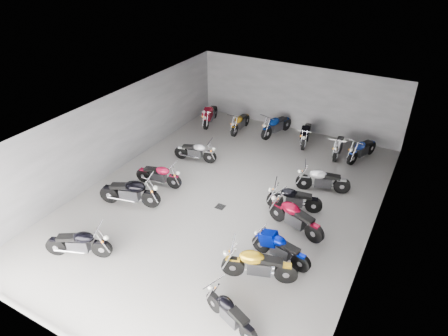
# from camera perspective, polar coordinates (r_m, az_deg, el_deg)

# --- Properties ---
(ground) EXTENTS (14.00, 14.00, 0.00)m
(ground) POSITION_cam_1_polar(r_m,az_deg,el_deg) (14.67, 0.43, -4.56)
(ground) COLOR gray
(ground) RESTS_ON ground
(wall_back) EXTENTS (10.00, 0.10, 3.20)m
(wall_back) POSITION_cam_1_polar(r_m,az_deg,el_deg) (19.66, 10.45, 9.82)
(wall_back) COLOR gray
(wall_back) RESTS_ON ground
(wall_left) EXTENTS (0.10, 14.00, 3.20)m
(wall_left) POSITION_cam_1_polar(r_m,az_deg,el_deg) (16.51, -15.01, 5.06)
(wall_left) COLOR gray
(wall_left) RESTS_ON ground
(wall_right) EXTENTS (0.10, 14.00, 3.20)m
(wall_right) POSITION_cam_1_polar(r_m,az_deg,el_deg) (12.59, 20.92, -4.75)
(wall_right) COLOR gray
(wall_right) RESTS_ON ground
(ceiling) EXTENTS (10.00, 14.00, 0.04)m
(ceiling) POSITION_cam_1_polar(r_m,az_deg,el_deg) (13.07, 0.49, 7.01)
(ceiling) COLOR black
(ceiling) RESTS_ON wall_back
(drain_grate) EXTENTS (0.32, 0.32, 0.01)m
(drain_grate) POSITION_cam_1_polar(r_m,az_deg,el_deg) (14.32, -0.53, -5.55)
(drain_grate) COLOR black
(drain_grate) RESTS_ON ground
(motorcycle_left_a) EXTENTS (1.90, 0.97, 0.89)m
(motorcycle_left_a) POSITION_cam_1_polar(r_m,az_deg,el_deg) (12.85, -20.01, -10.03)
(motorcycle_left_a) COLOR black
(motorcycle_left_a) RESTS_ON ground
(motorcycle_left_c) EXTENTS (2.19, 0.83, 0.99)m
(motorcycle_left_c) POSITION_cam_1_polar(r_m,az_deg,el_deg) (14.51, -13.24, -3.36)
(motorcycle_left_c) COLOR black
(motorcycle_left_c) RESTS_ON ground
(motorcycle_left_d) EXTENTS (1.91, 0.47, 0.84)m
(motorcycle_left_d) POSITION_cam_1_polar(r_m,az_deg,el_deg) (15.45, -9.28, -0.96)
(motorcycle_left_d) COLOR black
(motorcycle_left_d) RESTS_ON ground
(motorcycle_left_f) EXTENTS (1.86, 0.53, 0.82)m
(motorcycle_left_f) POSITION_cam_1_polar(r_m,az_deg,el_deg) (16.93, -4.05, 2.38)
(motorcycle_left_f) COLOR black
(motorcycle_left_f) RESTS_ON ground
(motorcycle_right_a) EXTENTS (1.77, 0.76, 0.81)m
(motorcycle_right_a) POSITION_cam_1_polar(r_m,az_deg,el_deg) (10.40, 0.92, -20.02)
(motorcycle_right_a) COLOR black
(motorcycle_right_a) RESTS_ON ground
(motorcycle_right_b) EXTENTS (2.08, 0.84, 0.95)m
(motorcycle_right_b) POSITION_cam_1_polar(r_m,az_deg,el_deg) (11.44, 4.94, -13.59)
(motorcycle_right_b) COLOR black
(motorcycle_right_b) RESTS_ON ground
(motorcycle_right_c) EXTENTS (1.93, 0.46, 0.85)m
(motorcycle_right_c) POSITION_cam_1_polar(r_m,az_deg,el_deg) (12.07, 8.01, -11.29)
(motorcycle_right_c) COLOR black
(motorcycle_right_c) RESTS_ON ground
(motorcycle_right_d) EXTENTS (2.10, 0.78, 0.95)m
(motorcycle_right_d) POSITION_cam_1_polar(r_m,az_deg,el_deg) (13.21, 10.12, -6.93)
(motorcycle_right_d) COLOR black
(motorcycle_right_d) RESTS_ON ground
(motorcycle_right_e) EXTENTS (1.90, 0.67, 0.85)m
(motorcycle_right_e) POSITION_cam_1_polar(r_m,az_deg,el_deg) (14.13, 9.93, -4.33)
(motorcycle_right_e) COLOR black
(motorcycle_right_e) RESTS_ON ground
(motorcycle_right_f) EXTENTS (1.96, 0.76, 0.89)m
(motorcycle_right_f) POSITION_cam_1_polar(r_m,az_deg,el_deg) (15.34, 13.90, -1.66)
(motorcycle_right_f) COLOR black
(motorcycle_right_f) RESTS_ON ground
(motorcycle_back_a) EXTENTS (0.64, 2.03, 0.91)m
(motorcycle_back_a) POSITION_cam_1_polar(r_m,az_deg,el_deg) (20.29, -2.00, 7.63)
(motorcycle_back_a) COLOR black
(motorcycle_back_a) RESTS_ON ground
(motorcycle_back_b) EXTENTS (0.39, 1.93, 0.85)m
(motorcycle_back_b) POSITION_cam_1_polar(r_m,az_deg,el_deg) (19.51, 2.32, 6.53)
(motorcycle_back_b) COLOR black
(motorcycle_back_b) RESTS_ON ground
(motorcycle_back_c) EXTENTS (0.72, 2.07, 0.93)m
(motorcycle_back_c) POSITION_cam_1_polar(r_m,az_deg,el_deg) (19.25, 7.48, 6.08)
(motorcycle_back_c) COLOR black
(motorcycle_back_c) RESTS_ON ground
(motorcycle_back_d) EXTENTS (0.55, 2.02, 0.89)m
(motorcycle_back_d) POSITION_cam_1_polar(r_m,az_deg,el_deg) (18.71, 11.66, 4.85)
(motorcycle_back_d) COLOR black
(motorcycle_back_d) RESTS_ON ground
(motorcycle_back_e) EXTENTS (0.41, 1.87, 0.82)m
(motorcycle_back_e) POSITION_cam_1_polar(r_m,az_deg,el_deg) (18.03, 16.05, 3.06)
(motorcycle_back_e) COLOR black
(motorcycle_back_e) RESTS_ON ground
(motorcycle_back_f) EXTENTS (0.82, 1.94, 0.89)m
(motorcycle_back_f) POSITION_cam_1_polar(r_m,az_deg,el_deg) (17.96, 19.09, 2.53)
(motorcycle_back_f) COLOR black
(motorcycle_back_f) RESTS_ON ground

